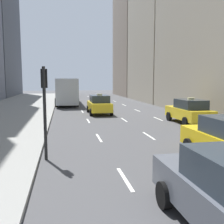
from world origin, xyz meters
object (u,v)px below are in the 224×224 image
Objects in this scene: taxi_lead at (189,111)px; taxi_third at (99,104)px; city_bus at (66,90)px; traffic_light_pole at (45,98)px.

taxi_third is at bearing 131.11° from taxi_lead.
taxi_lead is at bearing -48.89° from taxi_third.
taxi_lead is at bearing -63.81° from city_bus.
city_bus is at bearing 104.75° from taxi_third.
traffic_light_pole is at bearing -144.05° from taxi_lead.
traffic_light_pole reaches higher than city_bus.
city_bus reaches higher than taxi_lead.
city_bus is at bearing 116.19° from taxi_lead.
traffic_light_pole reaches higher than taxi_lead.
taxi_lead is 8.52m from taxi_third.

